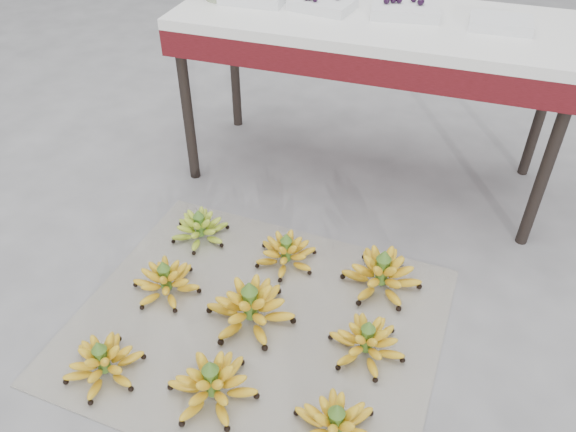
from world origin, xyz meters
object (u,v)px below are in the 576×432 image
(vendor_table, at_px, (373,37))
(bunch_mid_left, at_px, (166,281))
(newspaper_mat, at_px, (257,323))
(bunch_front_right, at_px, (335,426))
(bunch_mid_right, at_px, (367,342))
(bunch_back_right, at_px, (382,274))
(bunch_mid_center, at_px, (250,307))
(tray_right, at_px, (405,9))
(bunch_front_center, at_px, (212,384))
(tray_far_right, at_px, (501,23))
(bunch_front_left, at_px, (103,362))
(bunch_back_center, at_px, (286,253))
(bunch_back_left, at_px, (200,228))
(tray_left, at_px, (322,4))

(vendor_table, bearing_deg, bunch_mid_left, -116.97)
(newspaper_mat, height_order, bunch_front_right, bunch_front_right)
(bunch_mid_right, bearing_deg, bunch_back_right, 97.99)
(bunch_mid_center, xyz_separation_m, tray_right, (0.27, 1.06, 0.72))
(newspaper_mat, height_order, bunch_front_center, bunch_front_center)
(bunch_back_right, xyz_separation_m, tray_far_right, (0.23, 0.72, 0.72))
(tray_far_right, bearing_deg, vendor_table, -178.37)
(bunch_front_left, height_order, bunch_mid_center, bunch_mid_center)
(bunch_mid_right, height_order, tray_right, tray_right)
(bunch_back_right, bearing_deg, newspaper_mat, -124.82)
(bunch_front_center, bearing_deg, bunch_back_center, 85.48)
(newspaper_mat, bearing_deg, bunch_back_right, 40.50)
(bunch_back_left, height_order, bunch_back_center, bunch_back_center)
(bunch_back_left, height_order, vendor_table, vendor_table)
(bunch_front_center, distance_m, bunch_back_left, 0.77)
(bunch_mid_left, distance_m, bunch_mid_right, 0.76)
(bunch_front_right, height_order, bunch_mid_center, bunch_mid_center)
(bunch_mid_left, xyz_separation_m, bunch_mid_center, (0.35, -0.03, 0.01))
(tray_left, distance_m, tray_far_right, 0.70)
(bunch_mid_center, bearing_deg, bunch_back_left, 127.62)
(vendor_table, height_order, tray_left, tray_left)
(bunch_mid_center, bearing_deg, bunch_back_right, 29.46)
(bunch_mid_center, relative_size, bunch_back_right, 0.98)
(bunch_front_right, distance_m, vendor_table, 1.51)
(newspaper_mat, distance_m, bunch_mid_left, 0.38)
(bunch_front_left, relative_size, tray_right, 1.11)
(newspaper_mat, height_order, bunch_mid_center, bunch_mid_center)
(bunch_front_right, bearing_deg, newspaper_mat, 117.10)
(bunch_back_left, distance_m, bunch_back_right, 0.76)
(bunch_back_center, bearing_deg, bunch_front_right, -82.08)
(bunch_front_center, height_order, bunch_mid_left, bunch_front_center)
(bunch_back_center, bearing_deg, bunch_front_center, -113.52)
(bunch_back_left, bearing_deg, tray_right, 71.04)
(bunch_front_center, bearing_deg, tray_left, 89.97)
(bunch_mid_center, bearing_deg, bunch_front_left, -143.91)
(vendor_table, height_order, tray_right, tray_right)
(vendor_table, bearing_deg, bunch_back_right, -71.15)
(bunch_mid_right, height_order, bunch_back_left, bunch_mid_right)
(bunch_back_center, bearing_deg, bunch_mid_right, -61.65)
(bunch_front_left, distance_m, bunch_mid_right, 0.85)
(bunch_front_right, bearing_deg, bunch_back_left, 116.55)
(bunch_mid_center, xyz_separation_m, vendor_table, (0.16, 1.02, 0.61))
(bunch_front_center, distance_m, bunch_back_right, 0.75)
(bunch_back_right, xyz_separation_m, tray_left, (-0.46, 0.71, 0.72))
(bunch_front_right, bearing_deg, tray_far_right, 58.74)
(bunch_back_center, height_order, tray_left, tray_left)
(bunch_front_center, xyz_separation_m, vendor_table, (0.16, 1.35, 0.62))
(bunch_back_left, bearing_deg, tray_left, 88.56)
(tray_left, relative_size, tray_far_right, 1.15)
(bunch_mid_center, xyz_separation_m, bunch_back_right, (0.40, 0.31, -0.00))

